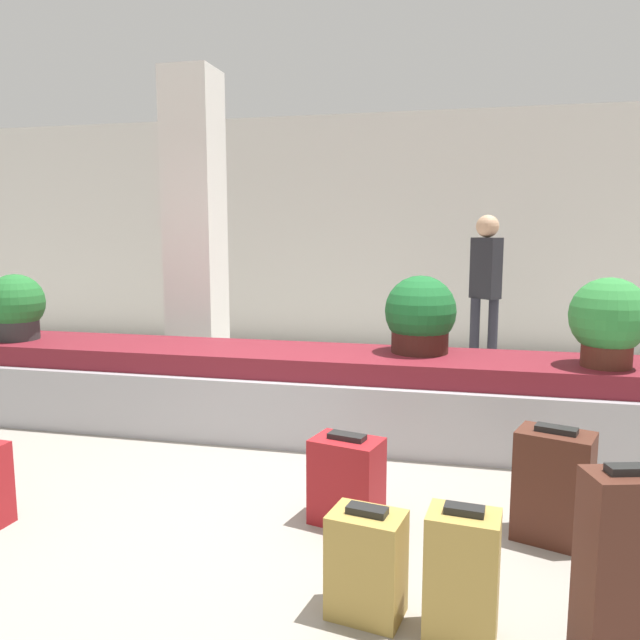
% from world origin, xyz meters
% --- Properties ---
extents(ground_plane, '(18.00, 18.00, 0.00)m').
position_xyz_m(ground_plane, '(0.00, 0.00, 0.00)').
color(ground_plane, gray).
extents(back_wall, '(18.00, 0.06, 3.20)m').
position_xyz_m(back_wall, '(0.00, 5.41, 1.60)').
color(back_wall, silver).
rests_on(back_wall, ground_plane).
extents(carousel, '(7.88, 0.96, 0.67)m').
position_xyz_m(carousel, '(0.00, 1.45, 0.32)').
color(carousel, '#9E9EA3').
rests_on(carousel, ground_plane).
extents(pillar, '(0.50, 0.50, 3.20)m').
position_xyz_m(pillar, '(-1.59, 2.69, 1.60)').
color(pillar, silver).
rests_on(pillar, ground_plane).
extents(suitcase_0, '(0.34, 0.27, 0.48)m').
position_xyz_m(suitcase_0, '(0.74, -0.87, 0.23)').
color(suitcase_0, '#A3843D').
rests_on(suitcase_0, ground_plane).
extents(suitcase_2, '(0.43, 0.35, 0.62)m').
position_xyz_m(suitcase_2, '(1.59, -0.01, 0.30)').
color(suitcase_2, '#472319').
rests_on(suitcase_2, ground_plane).
extents(suitcase_5, '(0.34, 0.27, 0.78)m').
position_xyz_m(suitcase_5, '(1.70, -0.96, 0.38)').
color(suitcase_5, '#472319').
rests_on(suitcase_5, ground_plane).
extents(suitcase_6, '(0.30, 0.23, 0.56)m').
position_xyz_m(suitcase_6, '(1.13, -0.93, 0.27)').
color(suitcase_6, '#A3843D').
rests_on(suitcase_6, ground_plane).
extents(suitcase_7, '(0.42, 0.34, 0.51)m').
position_xyz_m(suitcase_7, '(0.50, -0.05, 0.24)').
color(suitcase_7, maroon).
rests_on(suitcase_7, ground_plane).
extents(potted_plant_0, '(0.54, 0.54, 0.63)m').
position_xyz_m(potted_plant_0, '(2.09, 1.35, 0.99)').
color(potted_plant_0, '#4C2319').
rests_on(potted_plant_0, carousel).
extents(potted_plant_1, '(0.56, 0.56, 0.61)m').
position_xyz_m(potted_plant_1, '(0.77, 1.58, 0.95)').
color(potted_plant_1, '#381914').
rests_on(potted_plant_1, carousel).
extents(potted_plant_2, '(0.49, 0.49, 0.58)m').
position_xyz_m(potted_plant_2, '(-2.72, 1.38, 0.95)').
color(potted_plant_2, '#2D2D2D').
rests_on(potted_plant_2, carousel).
extents(traveler_0, '(0.36, 0.35, 1.79)m').
position_xyz_m(traveler_0, '(1.34, 3.94, 1.08)').
color(traveler_0, '#282833').
rests_on(traveler_0, ground_plane).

